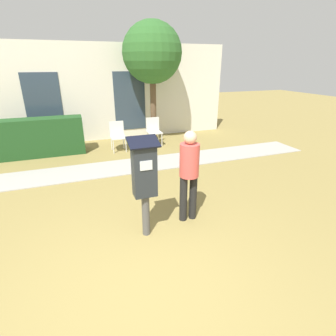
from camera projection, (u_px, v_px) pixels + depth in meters
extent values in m
plane|color=olive|center=(145.00, 285.00, 3.24)|extent=(40.00, 40.00, 0.00)
cube|color=#A3A099|center=(104.00, 169.00, 6.74)|extent=(12.00, 1.10, 0.02)
cube|color=silver|center=(88.00, 94.00, 8.83)|extent=(10.00, 0.24, 3.20)
cube|color=#2D3D4C|center=(44.00, 105.00, 8.38)|extent=(1.10, 0.02, 2.00)
cube|color=#2D3D4C|center=(130.00, 101.00, 9.27)|extent=(1.10, 0.02, 2.00)
cylinder|color=#4C4C4C|center=(146.00, 215.00, 4.09)|extent=(0.12, 0.12, 0.70)
cube|color=#23282D|center=(144.00, 170.00, 3.81)|extent=(0.34, 0.22, 0.80)
cube|color=silver|center=(146.00, 166.00, 3.67)|extent=(0.18, 0.01, 0.14)
cube|color=black|center=(143.00, 142.00, 3.65)|extent=(0.44, 0.31, 0.12)
cylinder|color=black|center=(183.00, 199.00, 4.45)|extent=(0.13, 0.13, 0.82)
cylinder|color=black|center=(193.00, 197.00, 4.51)|extent=(0.13, 0.13, 0.82)
cylinder|color=#D14C47|center=(189.00, 160.00, 4.23)|extent=(0.32, 0.32, 0.55)
sphere|color=#D8AD8C|center=(190.00, 137.00, 4.09)|extent=(0.21, 0.21, 0.21)
cylinder|color=silver|center=(70.00, 147.00, 7.86)|extent=(0.03, 0.03, 0.42)
cylinder|color=silver|center=(83.00, 146.00, 7.98)|extent=(0.03, 0.03, 0.42)
cylinder|color=silver|center=(70.00, 144.00, 8.19)|extent=(0.03, 0.03, 0.42)
cylinder|color=silver|center=(83.00, 143.00, 8.31)|extent=(0.03, 0.03, 0.42)
cube|color=silver|center=(76.00, 138.00, 8.00)|extent=(0.44, 0.44, 0.04)
cube|color=silver|center=(74.00, 128.00, 8.09)|extent=(0.44, 0.04, 0.44)
cylinder|color=silver|center=(114.00, 147.00, 7.89)|extent=(0.03, 0.03, 0.42)
cylinder|color=silver|center=(126.00, 146.00, 8.01)|extent=(0.03, 0.03, 0.42)
cylinder|color=silver|center=(112.00, 143.00, 8.22)|extent=(0.03, 0.03, 0.42)
cylinder|color=silver|center=(124.00, 142.00, 8.34)|extent=(0.03, 0.03, 0.42)
cube|color=silver|center=(118.00, 137.00, 8.03)|extent=(0.44, 0.44, 0.04)
cube|color=silver|center=(116.00, 128.00, 8.12)|extent=(0.44, 0.04, 0.44)
cylinder|color=silver|center=(151.00, 141.00, 8.46)|extent=(0.03, 0.03, 0.42)
cylinder|color=silver|center=(162.00, 140.00, 8.58)|extent=(0.03, 0.03, 0.42)
cylinder|color=silver|center=(148.00, 138.00, 8.79)|extent=(0.03, 0.03, 0.42)
cylinder|color=silver|center=(158.00, 137.00, 8.91)|extent=(0.03, 0.03, 0.42)
cube|color=silver|center=(155.00, 132.00, 8.60)|extent=(0.44, 0.44, 0.04)
cube|color=silver|center=(153.00, 124.00, 8.69)|extent=(0.44, 0.04, 0.44)
cube|color=#1E471E|center=(32.00, 138.00, 7.54)|extent=(2.84, 0.60, 1.10)
cylinder|color=brown|center=(153.00, 109.00, 8.92)|extent=(0.20, 0.20, 2.20)
sphere|color=#2D6028|center=(152.00, 53.00, 8.26)|extent=(1.90, 1.90, 1.90)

